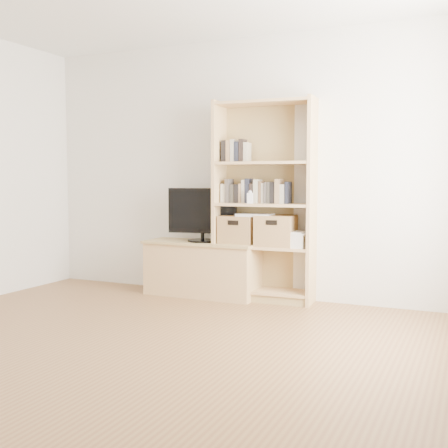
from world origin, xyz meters
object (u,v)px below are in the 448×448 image
Objects in this scene: laptop at (255,215)px; tv_stand at (203,270)px; television at (202,214)px; bookshelf at (264,201)px; baby_monitor at (250,198)px; basket_left at (239,230)px; basket_right at (276,231)px.

tv_stand is at bearing 179.72° from laptop.
television is at bearing 0.00° from tv_stand.
television is 0.57m from laptop.
laptop is (-0.08, -0.03, -0.14)m from bookshelf.
baby_monitor is 0.30× the size of laptop.
laptop is at bearing 69.11° from baby_monitor.
basket_left is 0.24m from laptop.
tv_stand is 0.57m from basket_left.
basket_left is at bearing 179.13° from basket_right.
baby_monitor is at bearing -156.53° from basket_right.
basket_right is 1.08× the size of laptop.
tv_stand is 1.64× the size of television.
tv_stand is 3.35× the size of basket_left.
basket_right is (0.77, 0.04, -0.14)m from television.
basket_left is 1.03× the size of laptop.
baby_monitor is (0.55, -0.07, 0.74)m from tv_stand.
basket_left is (0.39, 0.03, -0.15)m from television.
basket_left is (0.39, 0.03, 0.42)m from tv_stand.
baby_monitor is 0.30× the size of basket_left.
tv_stand is at bearing -176.13° from basket_left.
tv_stand is 0.92m from baby_monitor.
laptop is at bearing -175.47° from basket_right.
laptop is (0.18, -0.01, 0.16)m from basket_left.
television reaches higher than laptop.
bookshelf is at bearing 17.45° from laptop.
tv_stand is 11.33× the size of baby_monitor.
television is at bearing -178.94° from bookshelf.
television is at bearing 165.86° from baby_monitor.
basket_right is (0.12, 0.00, -0.28)m from bookshelf.
bookshelf is 2.77× the size of television.
bookshelf is 5.65× the size of basket_left.
baby_monitor reaches higher than basket_right.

